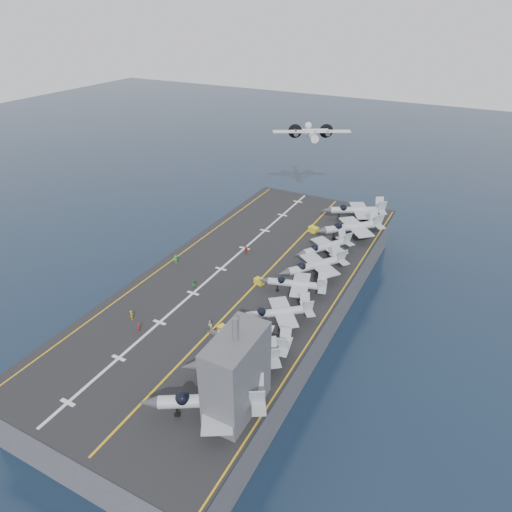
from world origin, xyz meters
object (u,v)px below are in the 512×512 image
at_px(island_superstructure, 236,366).
at_px(transport_plane, 311,136).
at_px(tow_cart_a, 224,329).
at_px(fighter_jet_0, 211,400).

relative_size(island_superstructure, transport_plane, 0.56).
bearing_deg(transport_plane, tow_cart_a, -78.89).
bearing_deg(fighter_jet_0, transport_plane, 103.88).
distance_m(island_superstructure, transport_plane, 90.05).
relative_size(tow_cart_a, transport_plane, 0.08).
bearing_deg(transport_plane, island_superstructure, -74.22).
bearing_deg(fighter_jet_0, island_superstructure, 47.53).
bearing_deg(island_superstructure, tow_cart_a, 127.81).
distance_m(fighter_jet_0, tow_cart_a, 17.38).
distance_m(island_superstructure, fighter_jet_0, 5.87).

